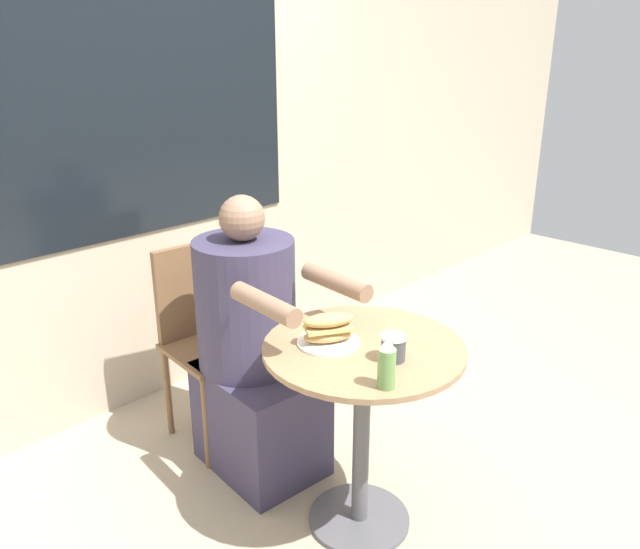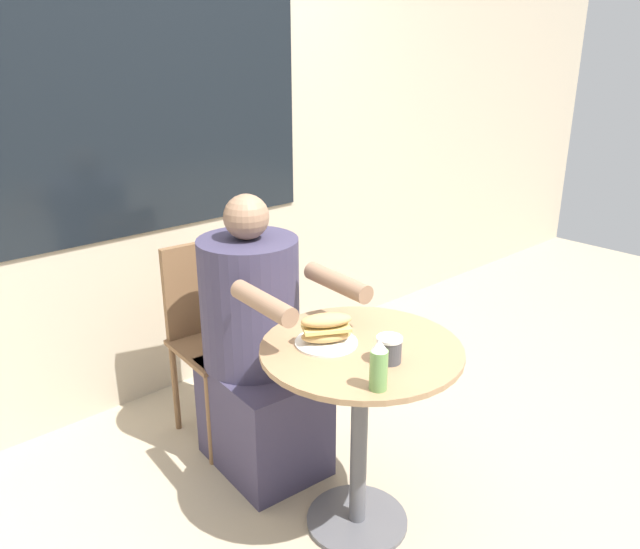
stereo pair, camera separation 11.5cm
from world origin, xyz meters
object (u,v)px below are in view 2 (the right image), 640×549
object	(u,v)px
diner_chair	(211,322)
sandwich_on_plate	(326,331)
condiment_bottle	(379,365)
drink_cup	(389,349)
seated_diner	(257,356)
cafe_table	(360,398)

from	to	relation	value
diner_chair	sandwich_on_plate	distance (m)	0.84
sandwich_on_plate	condiment_bottle	bearing A→B (deg)	-105.45
diner_chair	sandwich_on_plate	world-z (taller)	diner_chair
drink_cup	seated_diner	bearing A→B (deg)	91.94
diner_chair	seated_diner	bearing A→B (deg)	92.92
cafe_table	sandwich_on_plate	bearing A→B (deg)	126.71
diner_chair	drink_cup	distance (m)	1.06
diner_chair	condiment_bottle	size ratio (longest dim) A/B	5.47
sandwich_on_plate	drink_cup	bearing A→B (deg)	-75.03
cafe_table	seated_diner	distance (m)	0.55
condiment_bottle	drink_cup	bearing A→B (deg)	31.65
sandwich_on_plate	condiment_bottle	size ratio (longest dim) A/B	1.34
seated_diner	drink_cup	world-z (taller)	seated_diner
drink_cup	sandwich_on_plate	bearing A→B (deg)	104.97
sandwich_on_plate	condiment_bottle	world-z (taller)	condiment_bottle
diner_chair	cafe_table	bearing A→B (deg)	96.12
cafe_table	condiment_bottle	world-z (taller)	condiment_bottle
cafe_table	sandwich_on_plate	world-z (taller)	sandwich_on_plate
seated_diner	condiment_bottle	bearing A→B (deg)	85.39
drink_cup	condiment_bottle	size ratio (longest dim) A/B	0.54
cafe_table	drink_cup	world-z (taller)	drink_cup
seated_diner	condiment_bottle	xyz separation A→B (m)	(-0.13, -0.77, 0.31)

